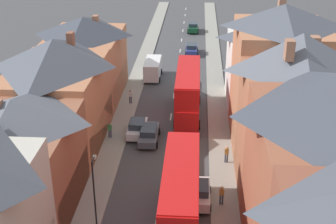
{
  "coord_description": "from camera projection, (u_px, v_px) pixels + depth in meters",
  "views": [
    {
      "loc": [
        2.67,
        -15.85,
        21.78
      ],
      "look_at": [
        -0.23,
        28.63,
        1.2
      ],
      "focal_mm": 50.0,
      "sensor_mm": 36.0,
      "label": 1
    }
  ],
  "objects": [
    {
      "name": "pavement_left",
      "position": [
        134.0,
        88.0,
        58.34
      ],
      "size": [
        2.2,
        104.0,
        0.14
      ],
      "primitive_type": "cube",
      "color": "gray",
      "rests_on": "ground"
    },
    {
      "name": "pavement_right",
      "position": [
        216.0,
        90.0,
        57.74
      ],
      "size": [
        2.2,
        104.0,
        0.14
      ],
      "primitive_type": "cube",
      "color": "gray",
      "rests_on": "ground"
    },
    {
      "name": "centre_line_dashes",
      "position": [
        174.0,
        95.0,
        56.26
      ],
      "size": [
        0.14,
        97.8,
        0.01
      ],
      "color": "silver",
      "rests_on": "ground"
    },
    {
      "name": "terrace_row_left",
      "position": [
        14.0,
        150.0,
        33.38
      ],
      "size": [
        8.0,
        53.54,
        12.45
      ],
      "color": "#935138",
      "rests_on": "ground"
    },
    {
      "name": "terrace_row_right",
      "position": [
        307.0,
        151.0,
        31.34
      ],
      "size": [
        8.0,
        51.91,
        13.65
      ],
      "color": "brown",
      "rests_on": "ground"
    },
    {
      "name": "double_decker_bus_lead",
      "position": [
        188.0,
        92.0,
        49.77
      ],
      "size": [
        2.74,
        10.8,
        5.3
      ],
      "color": "red",
      "rests_on": "ground"
    },
    {
      "name": "double_decker_bus_mid_street",
      "position": [
        180.0,
        198.0,
        32.31
      ],
      "size": [
        2.74,
        10.8,
        5.3
      ],
      "color": "red",
      "rests_on": "ground"
    },
    {
      "name": "car_near_blue",
      "position": [
        192.0,
        49.0,
        70.8
      ],
      "size": [
        1.9,
        4.14,
        1.6
      ],
      "color": "navy",
      "rests_on": "ground"
    },
    {
      "name": "car_near_silver",
      "position": [
        193.0,
        27.0,
        82.27
      ],
      "size": [
        1.9,
        4.18,
        1.69
      ],
      "color": "#144728",
      "rests_on": "ground"
    },
    {
      "name": "car_parked_left_a",
      "position": [
        149.0,
        134.0,
        45.47
      ],
      "size": [
        1.9,
        4.55,
        1.59
      ],
      "color": "#4C515B",
      "rests_on": "ground"
    },
    {
      "name": "car_parked_right_a",
      "position": [
        199.0,
        193.0,
        36.31
      ],
      "size": [
        1.9,
        3.86,
        1.7
      ],
      "color": "silver",
      "rests_on": "ground"
    },
    {
      "name": "car_mid_black",
      "position": [
        137.0,
        128.0,
        46.57
      ],
      "size": [
        1.9,
        3.98,
        1.65
      ],
      "color": "silver",
      "rests_on": "ground"
    },
    {
      "name": "delivery_van",
      "position": [
        153.0,
        68.0,
        61.17
      ],
      "size": [
        2.2,
        5.2,
        2.41
      ],
      "color": "white",
      "rests_on": "ground"
    },
    {
      "name": "pedestrian_mid_left",
      "position": [
        222.0,
        194.0,
        35.81
      ],
      "size": [
        0.36,
        0.22,
        1.61
      ],
      "color": "#3D4256",
      "rests_on": "pavement_right"
    },
    {
      "name": "pedestrian_mid_right",
      "position": [
        227.0,
        153.0,
        41.51
      ],
      "size": [
        0.36,
        0.22,
        1.61
      ],
      "color": "#3D4256",
      "rests_on": "pavement_right"
    },
    {
      "name": "pedestrian_far_left",
      "position": [
        110.0,
        129.0,
        45.79
      ],
      "size": [
        0.36,
        0.22,
        1.61
      ],
      "color": "#3D4256",
      "rests_on": "pavement_left"
    },
    {
      "name": "pedestrian_far_right",
      "position": [
        130.0,
        96.0,
        53.47
      ],
      "size": [
        0.36,
        0.22,
        1.61
      ],
      "color": "#3D4256",
      "rests_on": "pavement_left"
    },
    {
      "name": "street_lamp",
      "position": [
        94.0,
        188.0,
        32.64
      ],
      "size": [
        0.2,
        1.12,
        5.5
      ],
      "color": "black",
      "rests_on": "ground"
    }
  ]
}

